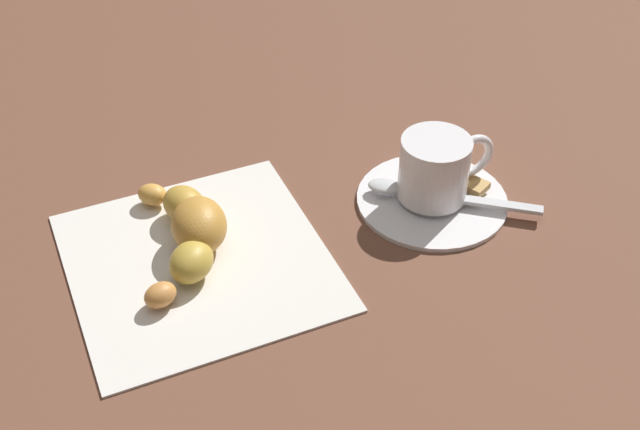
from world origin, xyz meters
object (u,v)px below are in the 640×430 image
Objects in this scene: espresso_cup at (436,167)px; croissant at (191,229)px; sugar_packet at (455,177)px; teaspoon at (426,193)px; napkin at (198,261)px; saucer at (432,198)px.

croissant is at bearing 158.99° from espresso_cup.
espresso_cup is 0.04m from sugar_packet.
espresso_cup is 0.03m from teaspoon.
sugar_packet is 0.23m from napkin.
saucer is at bearing -21.29° from croissant.
croissant is at bearing 59.80° from sugar_packet.
espresso_cup is 0.20m from napkin.
teaspoon is 0.91× the size of croissant.
croissant is at bearing 158.71° from saucer.
sugar_packet is at bearing 7.02° from saucer.
espresso_cup is 0.43× the size of napkin.
saucer is 0.03m from espresso_cup.
croissant is at bearing 73.02° from napkin.
saucer is 2.11× the size of sugar_packet.
espresso_cup is at bearing -21.01° from croissant.
sugar_packet is at bearing -17.81° from croissant.
napkin is (-0.19, 0.06, -0.00)m from saucer.
espresso_cup is (0.00, 0.00, 0.03)m from saucer.
espresso_cup reaches higher than croissant.
croissant reaches higher than teaspoon.
teaspoon is 0.61× the size of napkin.
teaspoon is at bearing 157.41° from saucer.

